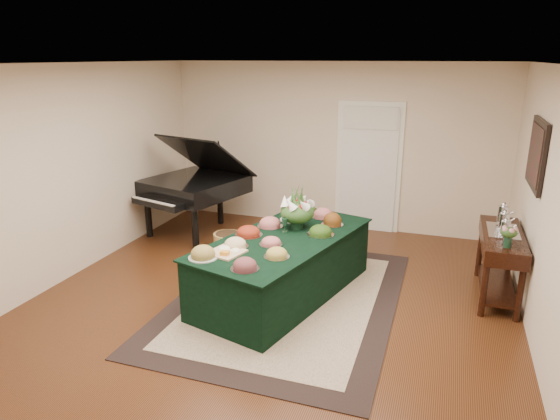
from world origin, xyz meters
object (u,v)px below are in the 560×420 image
(buffet_table, at_px, (284,266))
(mahogany_sideboard, at_px, (501,248))
(floral_centerpiece, at_px, (297,208))
(grand_piano, at_px, (194,186))

(buffet_table, height_order, mahogany_sideboard, mahogany_sideboard)
(floral_centerpiece, height_order, mahogany_sideboard, floral_centerpiece)
(grand_piano, distance_m, mahogany_sideboard, 4.55)
(floral_centerpiece, relative_size, grand_piano, 0.24)
(buffet_table, height_order, floral_centerpiece, floral_centerpiece)
(mahogany_sideboard, bearing_deg, floral_centerpiece, -170.24)
(buffet_table, relative_size, mahogany_sideboard, 1.98)
(mahogany_sideboard, bearing_deg, grand_piano, 169.38)
(floral_centerpiece, bearing_deg, buffet_table, -97.11)
(buffet_table, distance_m, mahogany_sideboard, 2.56)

